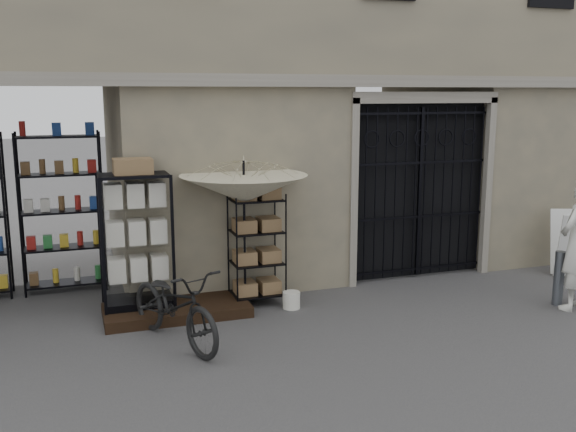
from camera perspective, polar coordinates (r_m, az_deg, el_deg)
name	(u,v)px	position (r m, az deg, el deg)	size (l,w,h in m)	color
ground	(381,333)	(8.56, 8.28, -10.28)	(80.00, 80.00, 0.00)	#242428
main_building	(283,10)	(11.76, -0.47, 17.87)	(14.00, 4.00, 9.00)	gray
shop_recess	(13,204)	(10.02, -23.24, 0.97)	(3.00, 1.70, 3.00)	black
shop_shelving	(13,215)	(10.56, -23.23, 0.06)	(2.70, 0.50, 2.50)	black
iron_gate	(415,188)	(10.94, 11.20, 2.42)	(2.50, 0.21, 3.00)	black
step_platform	(177,310)	(9.22, -9.85, -8.25)	(2.00, 0.90, 0.15)	black
display_cabinet	(136,247)	(9.09, -13.33, -2.72)	(1.02, 0.75, 2.00)	black
wire_rack	(257,250)	(9.39, -2.80, -3.04)	(0.85, 0.70, 1.66)	black
market_umbrella	(244,181)	(9.04, -3.95, 3.10)	(2.03, 2.05, 2.57)	black
white_bucket	(291,300)	(9.37, 0.30, -7.48)	(0.25, 0.25, 0.24)	silver
bicycle	(176,343)	(8.28, -9.92, -11.08)	(0.67, 1.00, 1.91)	black
steel_bollard	(559,278)	(10.23, 22.93, -5.12)	(0.15, 0.15, 0.81)	slate
shopkeeper	(573,308)	(10.27, 23.97, -7.50)	(0.70, 1.93, 0.46)	silver
easel_sign	(570,244)	(11.83, 23.77, -2.26)	(0.70, 0.75, 1.10)	silver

